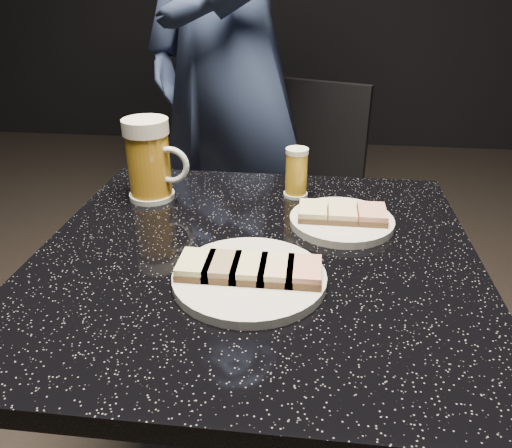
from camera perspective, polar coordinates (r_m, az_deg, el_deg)
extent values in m
cylinder|color=silver|center=(0.72, -0.75, -6.18)|extent=(0.22, 0.22, 0.01)
cylinder|color=silver|center=(0.89, 9.74, 0.33)|extent=(0.18, 0.18, 0.01)
imported|color=navy|center=(1.60, -3.13, 19.41)|extent=(0.82, 0.79, 1.89)
cylinder|color=black|center=(1.04, 0.00, -21.57)|extent=(0.10, 0.10, 0.69)
cube|color=black|center=(0.81, 0.00, -4.13)|extent=(0.70, 0.70, 0.03)
cylinder|color=silver|center=(1.01, -11.78, 3.24)|extent=(0.09, 0.09, 0.01)
cylinder|color=gold|center=(0.99, -12.13, 6.70)|extent=(0.08, 0.08, 0.12)
cylinder|color=white|center=(0.97, -12.55, 10.82)|extent=(0.09, 0.09, 0.03)
torus|color=white|center=(0.96, -9.76, 6.65)|extent=(0.07, 0.01, 0.07)
cylinder|color=silver|center=(1.00, 4.54, 3.43)|extent=(0.05, 0.05, 0.01)
cylinder|color=gold|center=(0.99, 4.63, 5.77)|extent=(0.04, 0.04, 0.08)
cylinder|color=white|center=(0.97, 4.73, 8.31)|extent=(0.04, 0.04, 0.01)
cube|color=black|center=(1.60, 3.93, 0.75)|extent=(0.46, 0.46, 0.04)
cylinder|color=black|center=(1.66, -3.39, -7.63)|extent=(0.03, 0.03, 0.43)
cylinder|color=black|center=(1.55, 6.72, -10.46)|extent=(0.03, 0.03, 0.43)
cylinder|color=black|center=(1.89, 1.24, -2.92)|extent=(0.03, 0.03, 0.43)
cylinder|color=black|center=(1.80, 10.18, -5.04)|extent=(0.03, 0.03, 0.43)
cube|color=black|center=(1.67, 6.46, 9.85)|extent=(0.35, 0.15, 0.36)
cube|color=#4C3521|center=(0.73, -6.85, -4.95)|extent=(0.05, 0.07, 0.01)
cube|color=#D1D184|center=(0.72, -6.90, -4.31)|extent=(0.05, 0.07, 0.01)
cube|color=#4C3521|center=(0.72, -3.84, -5.17)|extent=(0.05, 0.07, 0.01)
cube|color=#8C7251|center=(0.71, -3.86, -4.52)|extent=(0.05, 0.07, 0.01)
cube|color=#4C3521|center=(0.71, -0.76, -5.37)|extent=(0.05, 0.07, 0.01)
cube|color=#D1D184|center=(0.71, -0.76, -4.72)|extent=(0.05, 0.07, 0.01)
cube|color=#4C3521|center=(0.71, 2.35, -5.56)|extent=(0.05, 0.07, 0.01)
cube|color=beige|center=(0.71, 2.37, -4.91)|extent=(0.05, 0.07, 0.01)
cube|color=#4C3521|center=(0.71, 5.49, -5.74)|extent=(0.05, 0.07, 0.01)
cube|color=tan|center=(0.70, 5.52, -5.08)|extent=(0.05, 0.07, 0.01)
cube|color=#4C3521|center=(0.89, 6.50, 1.20)|extent=(0.05, 0.07, 0.01)
cube|color=#D1D184|center=(0.88, 6.53, 1.75)|extent=(0.05, 0.07, 0.01)
cube|color=#4C3521|center=(0.89, 9.80, 1.02)|extent=(0.05, 0.07, 0.01)
cube|color=beige|center=(0.88, 9.85, 1.58)|extent=(0.05, 0.07, 0.01)
cube|color=#4C3521|center=(0.89, 13.08, 0.84)|extent=(0.05, 0.07, 0.01)
cube|color=tan|center=(0.89, 13.14, 1.39)|extent=(0.05, 0.07, 0.01)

